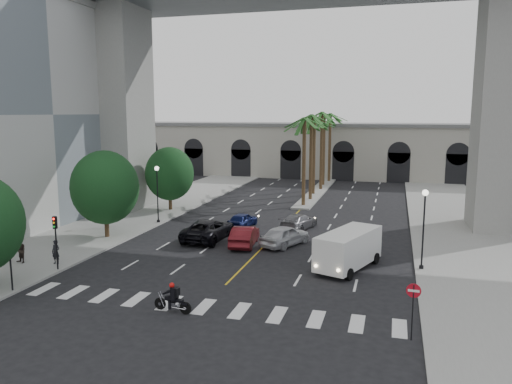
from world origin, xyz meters
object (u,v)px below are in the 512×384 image
object	(u,v)px
traffic_signal_near	(9,250)
car_b	(244,236)
car_d	(299,222)
pedestrian_b	(20,251)
lamp_post_left_far	(157,189)
pedestrian_a	(56,252)
cargo_van	(348,248)
lamp_post_right	(424,222)
car_a	(285,235)
car_c	(208,230)
traffic_signal_far	(56,234)
do_not_enter_sign	(413,299)
car_e	(242,220)
motorcycle_rider	(174,299)

from	to	relation	value
traffic_signal_near	car_b	size ratio (longest dim) A/B	0.77
car_d	pedestrian_b	world-z (taller)	pedestrian_b
lamp_post_left_far	pedestrian_a	world-z (taller)	lamp_post_left_far
pedestrian_a	cargo_van	bearing A→B (deg)	17.58
lamp_post_right	car_a	xyz separation A→B (m)	(-9.90, 3.69, -2.42)
lamp_post_left_far	pedestrian_b	xyz separation A→B (m)	(-3.21, -13.99, -2.22)
lamp_post_right	car_c	world-z (taller)	lamp_post_right
traffic_signal_near	traffic_signal_far	xyz separation A→B (m)	(0.00, 4.00, 0.00)
car_b	do_not_enter_sign	bearing A→B (deg)	125.06
lamp_post_left_far	traffic_signal_far	xyz separation A→B (m)	(0.10, -14.50, -0.71)
do_not_enter_sign	car_e	bearing A→B (deg)	130.11
traffic_signal_far	car_e	size ratio (longest dim) A/B	0.94
traffic_signal_near	do_not_enter_sign	world-z (taller)	traffic_signal_near
lamp_post_left_far	pedestrian_a	distance (m)	13.72
pedestrian_a	car_b	bearing A→B (deg)	41.93
car_e	lamp_post_right	bearing A→B (deg)	157.78
car_a	car_c	xyz separation A→B (m)	(-6.33, 0.11, 0.03)
traffic_signal_far	car_c	xyz separation A→B (m)	(6.47, 10.30, -1.67)
car_c	cargo_van	xyz separation A→B (m)	(11.57, -4.69, 0.56)
motorcycle_rider	do_not_enter_sign	distance (m)	11.80
car_c	pedestrian_b	bearing A→B (deg)	47.49
car_e	do_not_enter_sign	xyz separation A→B (m)	(14.01, -19.46, 1.28)
traffic_signal_far	cargo_van	bearing A→B (deg)	17.30
lamp_post_left_far	traffic_signal_near	distance (m)	18.51
cargo_van	do_not_enter_sign	bearing A→B (deg)	-48.80
traffic_signal_far	do_not_enter_sign	xyz separation A→B (m)	(21.80, -4.14, -0.57)
car_d	cargo_van	size ratio (longest dim) A/B	0.75
motorcycle_rider	car_d	bearing A→B (deg)	90.20
car_d	cargo_van	xyz separation A→B (m)	(5.24, -10.25, 0.71)
lamp_post_left_far	motorcycle_rider	bearing A→B (deg)	-61.30
cargo_van	pedestrian_a	size ratio (longest dim) A/B	3.86
traffic_signal_far	do_not_enter_sign	world-z (taller)	traffic_signal_far
traffic_signal_near	car_e	world-z (taller)	traffic_signal_near
lamp_post_right	traffic_signal_near	bearing A→B (deg)	-155.18
car_c	pedestrian_a	distance (m)	11.85
lamp_post_left_far	motorcycle_rider	xyz separation A→B (m)	(10.16, -18.57, -2.51)
lamp_post_right	pedestrian_a	bearing A→B (deg)	-166.82
motorcycle_rider	car_e	size ratio (longest dim) A/B	0.56
traffic_signal_near	motorcycle_rider	world-z (taller)	traffic_signal_near
car_e	cargo_van	size ratio (longest dim) A/B	0.62
motorcycle_rider	car_a	size ratio (longest dim) A/B	0.46
lamp_post_left_far	cargo_van	distance (m)	20.28
car_b	do_not_enter_sign	size ratio (longest dim) A/B	1.77
motorcycle_rider	lamp_post_right	bearing A→B (deg)	47.92
lamp_post_left_far	cargo_van	bearing A→B (deg)	-26.09
lamp_post_right	car_d	distance (m)	13.87
motorcycle_rider	pedestrian_a	size ratio (longest dim) A/B	1.33
car_c	car_b	bearing A→B (deg)	166.38
traffic_signal_far	pedestrian_b	distance (m)	3.67
pedestrian_a	do_not_enter_sign	xyz separation A→B (m)	(22.65, -5.12, 0.97)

